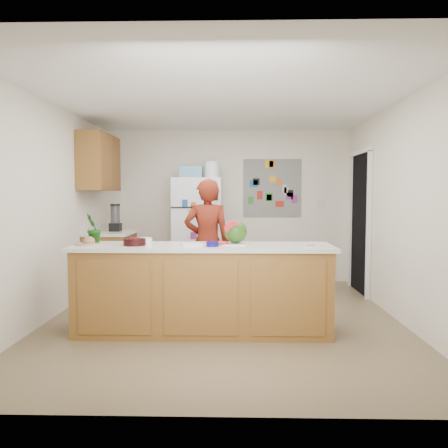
{
  "coord_description": "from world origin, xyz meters",
  "views": [
    {
      "loc": [
        0.12,
        -4.98,
        1.44
      ],
      "look_at": [
        0.0,
        0.2,
        1.09
      ],
      "focal_mm": 35.0,
      "sensor_mm": 36.0,
      "label": 1
    }
  ],
  "objects_px": {
    "refrigerator": "(198,232)",
    "cherry_bowl": "(135,242)",
    "person": "(207,243)",
    "watermelon": "(236,232)"
  },
  "relations": [
    {
      "from": "watermelon",
      "to": "refrigerator",
      "type": "bearing_deg",
      "value": 104.36
    },
    {
      "from": "person",
      "to": "cherry_bowl",
      "type": "bearing_deg",
      "value": 57.34
    },
    {
      "from": "refrigerator",
      "to": "person",
      "type": "height_order",
      "value": "refrigerator"
    },
    {
      "from": "refrigerator",
      "to": "cherry_bowl",
      "type": "bearing_deg",
      "value": -100.5
    },
    {
      "from": "refrigerator",
      "to": "watermelon",
      "type": "xyz_separation_m",
      "value": [
        0.59,
        -2.3,
        0.2
      ]
    },
    {
      "from": "person",
      "to": "cherry_bowl",
      "type": "height_order",
      "value": "person"
    },
    {
      "from": "watermelon",
      "to": "person",
      "type": "bearing_deg",
      "value": 109.13
    },
    {
      "from": "refrigerator",
      "to": "cherry_bowl",
      "type": "xyz_separation_m",
      "value": [
        -0.45,
        -2.43,
        0.11
      ]
    },
    {
      "from": "person",
      "to": "cherry_bowl",
      "type": "xyz_separation_m",
      "value": [
        -0.68,
        -1.17,
        0.13
      ]
    },
    {
      "from": "cherry_bowl",
      "to": "watermelon",
      "type": "bearing_deg",
      "value": 6.88
    }
  ]
}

